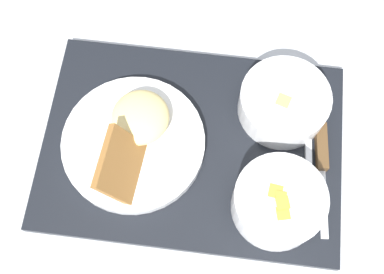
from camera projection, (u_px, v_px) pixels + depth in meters
ground_plane at (192, 148)px, 0.72m from camera, size 4.00×4.00×0.00m
serving_tray at (192, 146)px, 0.71m from camera, size 0.44×0.31×0.02m
bowl_salad at (278, 202)px, 0.64m from camera, size 0.12×0.12×0.06m
bowl_soup at (284, 102)px, 0.69m from camera, size 0.13×0.13×0.05m
plate_main at (134, 139)px, 0.69m from camera, size 0.21×0.21×0.08m
knife at (322, 155)px, 0.69m from camera, size 0.03×0.17×0.02m
spoon at (308, 165)px, 0.69m from camera, size 0.03×0.16×0.01m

